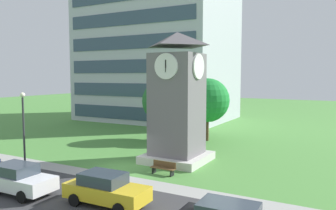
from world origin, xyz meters
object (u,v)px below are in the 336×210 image
object	(u,v)px
clock_tower	(177,105)
park_bench	(163,168)
street_lamp	(23,122)
parked_car_yellow	(106,189)
tree_near_tower	(208,100)
tree_by_building	(164,101)
parked_car_white	(18,179)

from	to	relation	value
clock_tower	park_bench	distance (m)	5.44
clock_tower	street_lamp	bearing A→B (deg)	-139.73
clock_tower	parked_car_yellow	xyz separation A→B (m)	(0.82, -9.75, -3.62)
street_lamp	tree_near_tower	bearing A→B (deg)	65.25
parked_car_yellow	street_lamp	bearing A→B (deg)	165.32
park_bench	parked_car_yellow	size ratio (longest dim) A/B	0.40
parked_car_yellow	clock_tower	bearing A→B (deg)	94.81
park_bench	street_lamp	distance (m)	10.52
tree_near_tower	tree_by_building	xyz separation A→B (m)	(-4.06, -1.94, -0.13)
park_bench	street_lamp	xyz separation A→B (m)	(-9.38, -3.70, 3.01)
tree_near_tower	parked_car_yellow	world-z (taller)	tree_near_tower
street_lamp	parked_car_yellow	world-z (taller)	street_lamp
parked_car_yellow	tree_by_building	bearing A→B (deg)	109.57
street_lamp	tree_near_tower	size ratio (longest dim) A/B	0.86
clock_tower	parked_car_yellow	distance (m)	10.43
clock_tower	tree_by_building	size ratio (longest dim) A/B	1.58
tree_by_building	parked_car_yellow	distance (m)	18.12
street_lamp	clock_tower	bearing A→B (deg)	40.27
street_lamp	parked_car_white	world-z (taller)	street_lamp
street_lamp	parked_car_yellow	size ratio (longest dim) A/B	1.22
clock_tower	tree_by_building	distance (m)	8.74
street_lamp	tree_near_tower	distance (m)	17.93
park_bench	street_lamp	world-z (taller)	street_lamp
clock_tower	parked_car_white	xyz separation A→B (m)	(-4.73, -10.81, -3.62)
clock_tower	parked_car_white	bearing A→B (deg)	-113.62
tree_near_tower	parked_car_white	world-z (taller)	tree_near_tower
tree_near_tower	tree_by_building	size ratio (longest dim) A/B	1.02
tree_by_building	tree_near_tower	bearing A→B (deg)	25.53
tree_near_tower	parked_car_white	xyz separation A→B (m)	(-3.63, -19.80, -3.35)
clock_tower	street_lamp	world-z (taller)	clock_tower
clock_tower	parked_car_white	world-z (taller)	clock_tower
park_bench	parked_car_white	bearing A→B (deg)	-127.33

